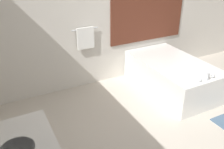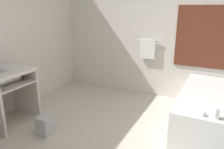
{
  "view_description": "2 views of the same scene",
  "coord_description": "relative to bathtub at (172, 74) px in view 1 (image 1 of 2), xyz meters",
  "views": [
    {
      "loc": [
        -1.88,
        -1.93,
        2.43
      ],
      "look_at": [
        -0.49,
        0.74,
        0.92
      ],
      "focal_mm": 40.0,
      "sensor_mm": 36.0,
      "label": 1
    },
    {
      "loc": [
        1.02,
        -2.03,
        1.8
      ],
      "look_at": [
        -0.35,
        0.68,
        0.85
      ],
      "focal_mm": 35.0,
      "sensor_mm": 36.0,
      "label": 2
    }
  ],
  "objects": [
    {
      "name": "wall_back_with_blinds",
      "position": [
        -1.05,
        0.94,
        1.03
      ],
      "size": [
        7.4,
        0.13,
        2.7
      ],
      "color": "silver",
      "rests_on": "ground_plane"
    },
    {
      "name": "bathtub",
      "position": [
        0.0,
        0.0,
        0.0
      ],
      "size": [
        1.04,
        1.79,
        0.69
      ],
      "color": "white",
      "rests_on": "ground_plane"
    },
    {
      "name": "ground_plane",
      "position": [
        -1.08,
        -1.29,
        -0.31
      ],
      "size": [
        16.0,
        16.0,
        0.0
      ],
      "primitive_type": "plane",
      "color": "beige",
      "rests_on": "ground"
    }
  ]
}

